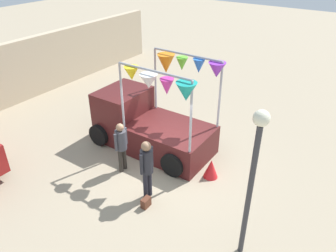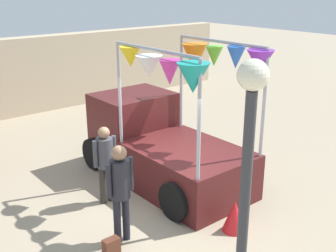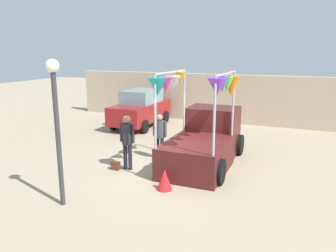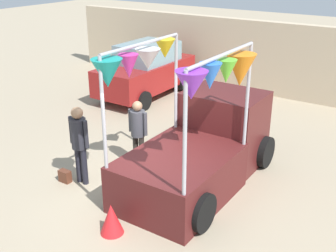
# 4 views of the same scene
# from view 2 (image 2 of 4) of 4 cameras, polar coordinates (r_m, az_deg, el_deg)

# --- Properties ---
(ground_plane) EXTENTS (60.00, 60.00, 0.00)m
(ground_plane) POSITION_cam_2_polar(r_m,az_deg,el_deg) (8.75, -0.46, -10.81)
(ground_plane) COLOR gray
(vendor_truck) EXTENTS (2.50, 4.09, 3.20)m
(vendor_truck) POSITION_cam_2_polar(r_m,az_deg,el_deg) (9.66, -1.22, -1.80)
(vendor_truck) COLOR #4C1919
(vendor_truck) RESTS_ON ground
(person_customer) EXTENTS (0.53, 0.34, 1.80)m
(person_customer) POSITION_cam_2_polar(r_m,az_deg,el_deg) (7.21, -6.48, -7.88)
(person_customer) COLOR black
(person_customer) RESTS_ON ground
(person_vendor) EXTENTS (0.53, 0.34, 1.64)m
(person_vendor) POSITION_cam_2_polar(r_m,az_deg,el_deg) (8.58, -8.52, -4.26)
(person_vendor) COLOR #2D2823
(person_vendor) RESTS_ON ground
(handbag) EXTENTS (0.28, 0.16, 0.28)m
(handbag) POSITION_cam_2_polar(r_m,az_deg,el_deg) (7.40, -7.67, -15.84)
(handbag) COLOR #592D1E
(handbag) RESTS_ON ground
(street_lamp) EXTENTS (0.32, 0.32, 3.64)m
(street_lamp) POSITION_cam_2_polar(r_m,az_deg,el_deg) (4.53, 10.56, -6.71)
(street_lamp) COLOR #333338
(street_lamp) RESTS_ON ground
(brick_boundary_wall) EXTENTS (18.00, 0.36, 2.60)m
(brick_boundary_wall) POSITION_cam_2_polar(r_m,az_deg,el_deg) (15.02, -20.24, 6.08)
(brick_boundary_wall) COLOR tan
(brick_boundary_wall) RESTS_ON ground
(folded_kite_bundle_crimson) EXTENTS (0.60, 0.60, 0.60)m
(folded_kite_bundle_crimson) POSITION_cam_2_polar(r_m,az_deg,el_deg) (7.93, 9.00, -11.94)
(folded_kite_bundle_crimson) COLOR red
(folded_kite_bundle_crimson) RESTS_ON ground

